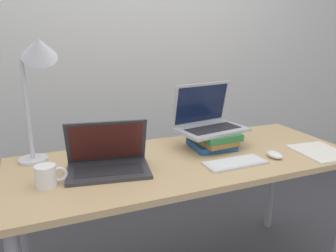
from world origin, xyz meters
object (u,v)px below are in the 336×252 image
laptop_left (108,161)px  mouse (274,155)px  notepad (320,152)px  mug (47,176)px  desk_lamp (38,64)px  wireless_keyboard (235,163)px  laptop_on_books (208,121)px  book_stack (212,139)px

laptop_left → mouse: size_ratio=4.14×
notepad → mug: (-1.36, 0.13, 0.04)m
mug → desk_lamp: 0.52m
laptop_left → mug: (-0.27, -0.07, -0.00)m
wireless_keyboard → desk_lamp: desk_lamp is taller
laptop_on_books → wireless_keyboard: laptop_on_books is taller
book_stack → wireless_keyboard: (-0.02, -0.26, -0.04)m
mouse → laptop_on_books: bearing=126.8°
mug → desk_lamp: (0.02, 0.29, 0.43)m
book_stack → wireless_keyboard: 0.27m
book_stack → wireless_keyboard: bearing=-94.8°
laptop_left → notepad: 1.11m
wireless_keyboard → mouse: (0.24, -0.00, 0.01)m
laptop_left → mouse: 0.84m
laptop_on_books → notepad: (0.50, -0.34, -0.14)m
laptop_on_books → wireless_keyboard: (-0.01, -0.30, -0.14)m
laptop_left → mouse: laptop_left is taller
laptop_on_books → mug: size_ratio=3.12×
laptop_left → book_stack: size_ratio=1.41×
mug → laptop_left: bearing=14.1°
laptop_left → desk_lamp: bearing=138.9°
mouse → notepad: size_ratio=0.33×
laptop_on_books → mouse: (0.22, -0.30, -0.13)m
wireless_keyboard → desk_lamp: (-0.84, 0.38, 0.47)m
wireless_keyboard → desk_lamp: 1.04m
laptop_left → wireless_keyboard: bearing=-15.4°
laptop_on_books → desk_lamp: size_ratio=0.64×
laptop_on_books → mouse: size_ratio=4.13×
mug → notepad: bearing=-5.5°
laptop_left → book_stack: (0.61, 0.10, 0.00)m
laptop_on_books → desk_lamp: desk_lamp is taller
wireless_keyboard → notepad: size_ratio=1.04×
book_stack → notepad: book_stack is taller
book_stack → desk_lamp: bearing=172.1°
laptop_left → desk_lamp: size_ratio=0.64×
laptop_left → mug: 0.28m
laptop_on_books → wireless_keyboard: size_ratio=1.32×
laptop_on_books → mouse: bearing=-53.2°
laptop_left → notepad: size_ratio=1.38×
laptop_left → notepad: laptop_left is taller
notepad → desk_lamp: desk_lamp is taller
notepad → mug: size_ratio=2.27×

